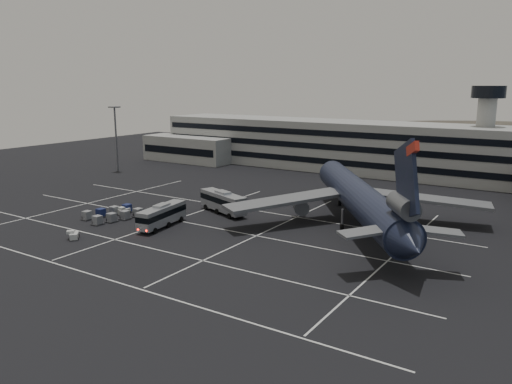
# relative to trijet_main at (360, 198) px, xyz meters

# --- Properties ---
(ground) EXTENTS (260.00, 260.00, 0.00)m
(ground) POSITION_rel_trijet_main_xyz_m (-24.25, -17.75, -5.25)
(ground) COLOR black
(ground) RESTS_ON ground
(lane_markings) EXTENTS (90.00, 55.62, 0.01)m
(lane_markings) POSITION_rel_trijet_main_xyz_m (-23.31, -17.03, -5.24)
(lane_markings) COLOR silver
(lane_markings) RESTS_ON ground
(terminal) EXTENTS (125.00, 26.00, 24.00)m
(terminal) POSITION_rel_trijet_main_xyz_m (-27.20, 53.39, 1.68)
(terminal) COLOR gray
(terminal) RESTS_ON ground
(hills) EXTENTS (352.00, 180.00, 44.00)m
(hills) POSITION_rel_trijet_main_xyz_m (-6.26, 152.25, -17.32)
(hills) COLOR #38332B
(hills) RESTS_ON ground
(lightpole_left) EXTENTS (2.40, 2.40, 18.28)m
(lightpole_left) POSITION_rel_trijet_main_xyz_m (-79.25, 17.25, 6.57)
(lightpole_left) COLOR slate
(lightpole_left) RESTS_ON ground
(trijet_main) EXTENTS (40.07, 50.06, 18.08)m
(trijet_main) POSITION_rel_trijet_main_xyz_m (0.00, 0.00, 0.00)
(trijet_main) COLOR black
(trijet_main) RESTS_ON ground
(bus_near) EXTENTS (4.26, 11.70, 4.04)m
(bus_near) POSITION_rel_trijet_main_xyz_m (-28.96, -18.13, -3.04)
(bus_near) COLOR gray
(bus_near) RESTS_ON ground
(bus_far) EXTENTS (12.49, 7.04, 4.34)m
(bus_far) POSITION_rel_trijet_main_xyz_m (-25.61, -4.79, -2.88)
(bus_far) COLOR gray
(bus_far) RESTS_ON ground
(tug_a) EXTENTS (1.63, 2.47, 1.50)m
(tug_a) POSITION_rel_trijet_main_xyz_m (-41.14, -15.87, -4.58)
(tug_a) COLOR #B9BAB5
(tug_a) RESTS_ON ground
(tug_b) EXTENTS (2.55, 2.51, 1.44)m
(tug_b) POSITION_rel_trijet_main_xyz_m (-35.92, -31.09, -4.61)
(tug_b) COLOR #B9BAB5
(tug_b) RESTS_ON ground
(uld_cluster) EXTENTS (8.60, 11.22, 1.64)m
(uld_cluster) POSITION_rel_trijet_main_xyz_m (-40.56, -18.94, -4.45)
(uld_cluster) COLOR #2D2D30
(uld_cluster) RESTS_ON ground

